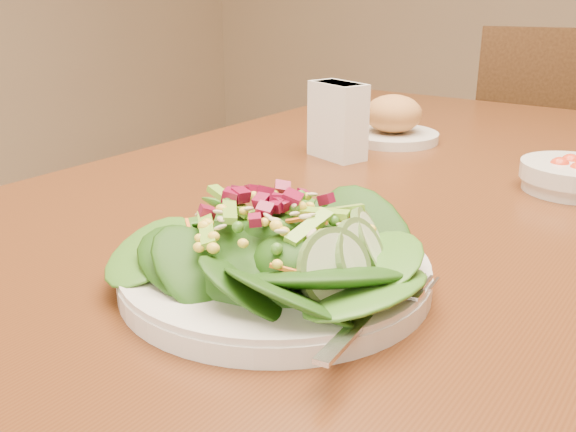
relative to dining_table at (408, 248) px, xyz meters
The scene contains 6 objects.
dining_table is the anchor object (origin of this frame).
chair_far 1.05m from the dining_table, 93.09° to the left, with size 0.51×0.51×0.91m.
salad_plate 0.40m from the dining_table, 83.02° to the right, with size 0.28×0.28×0.08m.
bread_plate 0.28m from the dining_table, 123.54° to the left, with size 0.16×0.16×0.08m.
tomato_bowl 0.24m from the dining_table, 22.25° to the left, with size 0.14×0.14×0.04m.
napkin_holder 0.23m from the dining_table, 162.28° to the left, with size 0.10×0.08×0.12m.
Camera 1 is at (0.35, -0.80, 1.01)m, focal length 40.00 mm.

